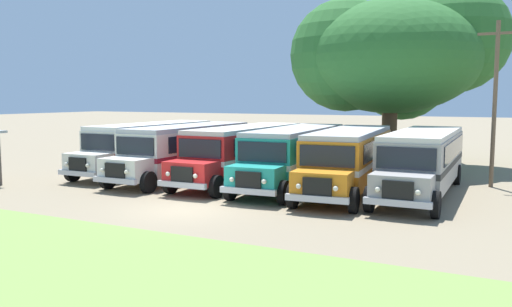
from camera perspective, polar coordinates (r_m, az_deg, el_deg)
The scene contains 9 objects.
ground_plane at distance 20.50m, azimuth -7.91°, elevation -6.10°, with size 220.00×220.00×0.00m, color #84755B.
parked_bus_slot_0 at distance 31.30m, azimuth -11.51°, elevation 0.97°, with size 2.79×10.85×2.82m.
parked_bus_slot_1 at distance 28.70m, azimuth -7.58°, elevation 0.58°, with size 2.74×10.85×2.82m.
parked_bus_slot_2 at distance 27.29m, azimuth -1.32°, elevation 0.35°, with size 2.79×10.85×2.82m.
parked_bus_slot_3 at distance 25.98m, azimuth 4.28°, elevation 0.04°, with size 3.28×10.93×2.82m.
parked_bus_slot_4 at distance 24.76m, azimuth 10.15°, elevation -0.33°, with size 3.53×10.97×2.82m.
parked_bus_slot_5 at distance 24.63m, azimuth 17.77°, elevation -0.56°, with size 2.81×10.86×2.82m.
broad_shade_tree at distance 34.87m, azimuth 14.89°, elevation 10.22°, with size 13.12×12.29×11.33m.
utility_pole at distance 27.53m, azimuth 24.65°, elevation 5.37°, with size 1.80×0.20×7.95m.
Camera 1 is at (11.47, -16.44, 4.32)m, focal length 36.60 mm.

